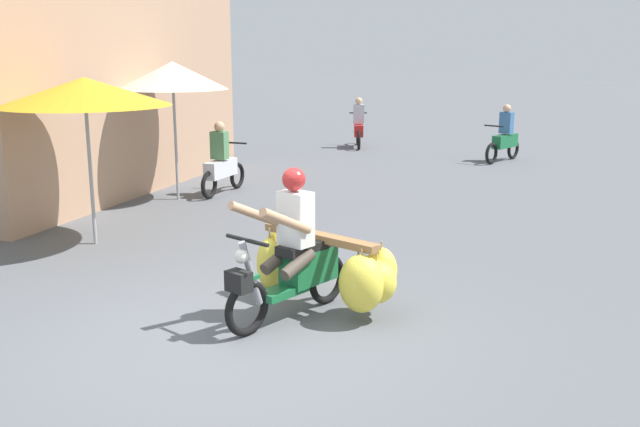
% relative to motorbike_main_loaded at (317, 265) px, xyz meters
% --- Properties ---
extents(ground_plane, '(120.00, 120.00, 0.00)m').
position_rel_motorbike_main_loaded_xyz_m(ground_plane, '(-0.56, -0.96, -0.50)').
color(ground_plane, '#56595E').
extents(motorbike_main_loaded, '(1.79, 2.04, 1.58)m').
position_rel_motorbike_main_loaded_xyz_m(motorbike_main_loaded, '(0.00, 0.00, 0.00)').
color(motorbike_main_loaded, black).
rests_on(motorbike_main_loaded, ground).
extents(motorbike_distant_ahead_left, '(0.80, 1.52, 1.40)m').
position_rel_motorbike_main_loaded_xyz_m(motorbike_distant_ahead_left, '(1.11, 11.20, 0.07)').
color(motorbike_distant_ahead_left, black).
rests_on(motorbike_distant_ahead_left, ground).
extents(motorbike_distant_ahead_right, '(0.67, 1.57, 1.40)m').
position_rel_motorbike_main_loaded_xyz_m(motorbike_distant_ahead_right, '(-2.98, 12.48, 0.07)').
color(motorbike_distant_ahead_right, black).
rests_on(motorbike_distant_ahead_right, ground).
extents(motorbike_distant_far_ahead, '(0.50, 1.62, 1.40)m').
position_rel_motorbike_main_loaded_xyz_m(motorbike_distant_far_ahead, '(-3.71, 5.30, 0.07)').
color(motorbike_distant_far_ahead, black).
rests_on(motorbike_distant_far_ahead, ground).
extents(shopfront_building, '(4.80, 8.07, 3.88)m').
position_rel_motorbike_main_loaded_xyz_m(shopfront_building, '(-7.47, 4.95, 1.44)').
color(shopfront_building, tan).
rests_on(shopfront_building, ground).
extents(market_umbrella_near_shop, '(1.97, 1.97, 2.51)m').
position_rel_motorbike_main_loaded_xyz_m(market_umbrella_near_shop, '(-4.28, 4.61, 1.77)').
color(market_umbrella_near_shop, '#99999E').
rests_on(market_umbrella_near_shop, ground).
extents(market_umbrella_further_along, '(2.35, 2.35, 2.36)m').
position_rel_motorbike_main_loaded_xyz_m(market_umbrella_further_along, '(-3.86, 1.49, 1.67)').
color(market_umbrella_further_along, '#99999E').
rests_on(market_umbrella_further_along, ground).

